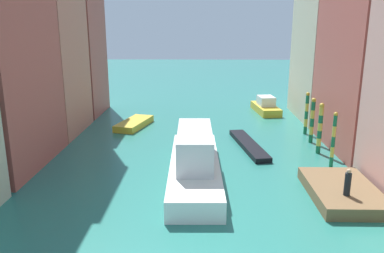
% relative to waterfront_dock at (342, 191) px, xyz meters
% --- Properties ---
extents(ground_plane, '(154.00, 154.00, 0.00)m').
position_rel_waterfront_dock_xyz_m(ground_plane, '(-8.81, 15.40, -0.37)').
color(ground_plane, '#28756B').
extents(building_left_2, '(8.15, 8.12, 21.48)m').
position_rel_waterfront_dock_xyz_m(building_left_2, '(-23.82, 14.14, 10.39)').
color(building_left_2, '#C6705B').
rests_on(building_left_2, ground).
extents(building_left_3, '(8.15, 7.37, 15.11)m').
position_rel_waterfront_dock_xyz_m(building_left_3, '(-23.82, 22.21, 7.20)').
color(building_left_3, '#B25147').
rests_on(building_left_3, ground).
extents(building_right_3, '(8.15, 10.09, 13.56)m').
position_rel_waterfront_dock_xyz_m(building_right_3, '(6.20, 20.56, 6.42)').
color(building_right_3, '#BCB299').
rests_on(building_right_3, ground).
extents(waterfront_dock, '(3.80, 6.15, 0.73)m').
position_rel_waterfront_dock_xyz_m(waterfront_dock, '(0.00, 0.00, 0.00)').
color(waterfront_dock, brown).
rests_on(waterfront_dock, ground).
extents(person_on_dock, '(0.36, 0.36, 1.57)m').
position_rel_waterfront_dock_xyz_m(person_on_dock, '(-0.27, -1.32, 1.10)').
color(person_on_dock, black).
rests_on(person_on_dock, waterfront_dock).
extents(mooring_pole_0, '(0.29, 0.29, 4.08)m').
position_rel_waterfront_dock_xyz_m(mooring_pole_0, '(0.98, 5.07, 1.72)').
color(mooring_pole_0, '#197247').
rests_on(mooring_pole_0, ground).
extents(mooring_pole_1, '(0.39, 0.39, 4.09)m').
position_rel_waterfront_dock_xyz_m(mooring_pole_1, '(0.95, 8.18, 1.74)').
color(mooring_pole_1, '#197247').
rests_on(mooring_pole_1, ground).
extents(mooring_pole_2, '(0.38, 0.38, 3.95)m').
position_rel_waterfront_dock_xyz_m(mooring_pole_2, '(1.16, 11.11, 1.66)').
color(mooring_pole_2, '#197247').
rests_on(mooring_pole_2, ground).
extents(mooring_pole_3, '(0.35, 0.35, 3.97)m').
position_rel_waterfront_dock_xyz_m(mooring_pole_3, '(1.38, 13.82, 1.67)').
color(mooring_pole_3, '#197247').
rests_on(mooring_pole_3, ground).
extents(vaporetto_white, '(3.44, 12.56, 3.37)m').
position_rel_waterfront_dock_xyz_m(vaporetto_white, '(-8.85, 2.73, 0.89)').
color(vaporetto_white, white).
rests_on(vaporetto_white, ground).
extents(gondola_black, '(2.64, 8.24, 0.42)m').
position_rel_waterfront_dock_xyz_m(gondola_black, '(-4.43, 9.63, -0.16)').
color(gondola_black, black).
rests_on(gondola_black, ground).
extents(motorboat_0, '(2.85, 6.00, 1.90)m').
position_rel_waterfront_dock_xyz_m(motorboat_0, '(-0.85, 23.01, 0.32)').
color(motorboat_0, gold).
rests_on(motorboat_0, ground).
extents(motorboat_1, '(3.38, 5.79, 0.64)m').
position_rel_waterfront_dock_xyz_m(motorboat_1, '(-15.16, 16.14, -0.05)').
color(motorboat_1, gold).
rests_on(motorboat_1, ground).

